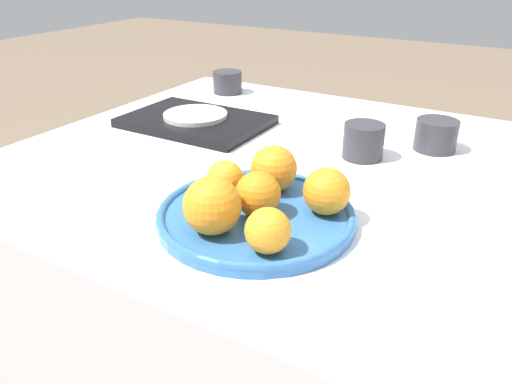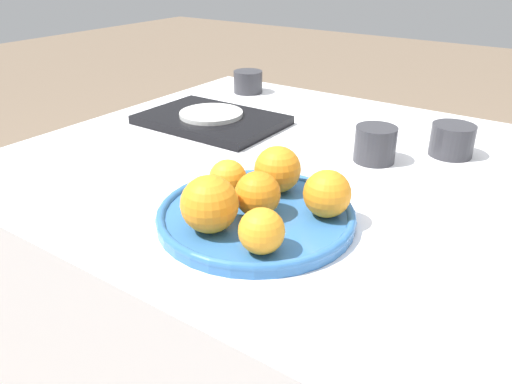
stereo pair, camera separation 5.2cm
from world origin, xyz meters
name	(u,v)px [view 2 (the right image)]	position (x,y,z in m)	size (l,w,h in m)	color
table	(328,323)	(0.00, 0.00, 0.36)	(1.27, 0.96, 0.73)	white
fruit_platter	(256,215)	(-0.02, -0.25, 0.74)	(0.30, 0.30, 0.02)	#336BAD
orange_0	(209,204)	(-0.05, -0.33, 0.78)	(0.08, 0.08, 0.08)	orange
orange_1	(278,169)	(-0.04, -0.16, 0.78)	(0.08, 0.08, 0.08)	orange
orange_2	(262,231)	(0.05, -0.33, 0.77)	(0.06, 0.06, 0.06)	orange
orange_3	(228,178)	(-0.09, -0.22, 0.77)	(0.06, 0.06, 0.06)	orange
orange_4	(327,194)	(0.07, -0.19, 0.78)	(0.07, 0.07, 0.07)	orange
orange_5	(258,194)	(-0.02, -0.25, 0.78)	(0.07, 0.07, 0.07)	orange
serving_tray	(211,120)	(-0.37, 0.07, 0.74)	(0.32, 0.22, 0.02)	black
side_plate	(211,114)	(-0.37, 0.07, 0.75)	(0.15, 0.15, 0.01)	silver
cup_1	(452,140)	(0.14, 0.20, 0.76)	(0.08, 0.08, 0.06)	#333338
cup_2	(375,144)	(0.03, 0.08, 0.76)	(0.08, 0.08, 0.07)	#333338
cup_3	(248,82)	(-0.47, 0.36, 0.76)	(0.08, 0.08, 0.06)	#333338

